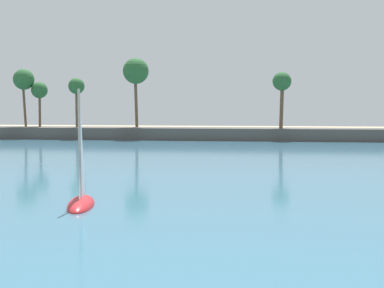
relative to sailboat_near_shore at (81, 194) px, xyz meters
name	(u,v)px	position (x,y,z in m)	size (l,w,h in m)	color
sea	(245,147)	(7.12, 39.74, -0.60)	(220.00, 106.39, 0.06)	#386B84
palm_headland	(272,119)	(10.65, 53.01, 2.46)	(98.44, 6.02, 12.17)	#514C47
sailboat_near_shore	(81,194)	(0.00, 0.00, 0.00)	(2.21, 4.51, 6.28)	red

